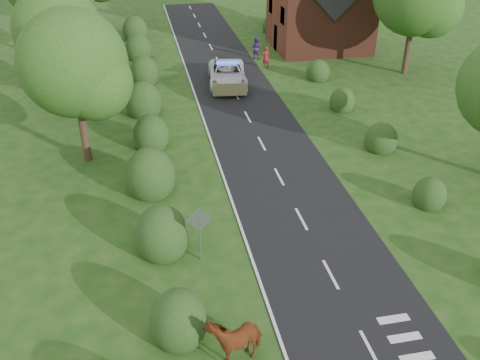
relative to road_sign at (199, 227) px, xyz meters
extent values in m
plane|color=#194911|center=(5.00, -2.00, -1.65)|extent=(120.00, 120.00, 0.00)
cube|color=black|center=(5.00, 13.00, -1.64)|extent=(6.00, 70.00, 0.02)
cube|color=white|center=(5.00, -6.00, -1.63)|extent=(0.12, 1.80, 0.01)
cube|color=white|center=(5.00, -2.00, -1.63)|extent=(0.12, 1.80, 0.01)
cube|color=white|center=(5.00, 2.00, -1.63)|extent=(0.12, 1.80, 0.01)
cube|color=white|center=(5.00, 6.00, -1.63)|extent=(0.12, 1.80, 0.01)
cube|color=white|center=(5.00, 10.00, -1.63)|extent=(0.12, 1.80, 0.01)
cube|color=white|center=(5.00, 14.00, -1.63)|extent=(0.12, 1.80, 0.01)
cube|color=white|center=(5.00, 18.00, -1.63)|extent=(0.12, 1.80, 0.01)
cube|color=white|center=(5.00, 22.00, -1.63)|extent=(0.12, 1.80, 0.01)
cube|color=white|center=(5.00, 26.00, -1.63)|extent=(0.12, 1.80, 0.01)
cube|color=white|center=(5.00, 30.00, -1.63)|extent=(0.12, 1.80, 0.01)
cube|color=white|center=(5.00, 34.00, -1.63)|extent=(0.12, 1.80, 0.01)
cube|color=white|center=(5.00, 38.00, -1.63)|extent=(0.12, 1.80, 0.01)
cube|color=white|center=(5.00, 42.00, -1.63)|extent=(0.12, 1.80, 0.01)
cube|color=white|center=(5.00, 46.00, -1.63)|extent=(0.12, 1.80, 0.01)
cube|color=white|center=(2.10, 13.00, -1.63)|extent=(0.12, 70.00, 0.01)
cube|color=white|center=(6.40, -6.60, -1.63)|extent=(1.20, 0.35, 0.01)
cube|color=white|center=(6.40, -5.70, -1.63)|extent=(1.20, 0.35, 0.01)
cube|color=white|center=(6.40, -4.80, -1.63)|extent=(1.20, 0.35, 0.01)
ellipsoid|color=black|center=(-1.30, -4.00, -0.99)|extent=(2.00, 2.10, 2.40)
ellipsoid|color=black|center=(-1.50, 1.00, -0.91)|extent=(2.30, 2.41, 2.70)
ellipsoid|color=black|center=(-1.70, 6.00, -0.83)|extent=(2.50, 2.62, 3.00)
ellipsoid|color=black|center=(-1.40, 11.00, -0.97)|extent=(2.10, 2.20, 2.50)
ellipsoid|color=black|center=(-1.60, 16.00, -0.88)|extent=(2.40, 2.52, 2.80)
ellipsoid|color=black|center=(-1.30, 22.00, -0.94)|extent=(2.20, 2.31, 2.60)
ellipsoid|color=black|center=(-1.50, 28.00, -0.91)|extent=(2.30, 2.41, 2.70)
ellipsoid|color=black|center=(-1.60, 34.00, -0.88)|extent=(2.40, 2.52, 2.80)
ellipsoid|color=black|center=(11.40, 2.00, -1.13)|extent=(1.60, 1.68, 1.90)
ellipsoid|color=black|center=(11.60, 8.00, -1.08)|extent=(1.90, 2.00, 2.10)
ellipsoid|color=black|center=(11.50, 14.00, -1.10)|extent=(1.70, 1.78, 2.00)
ellipsoid|color=black|center=(11.80, 20.00, -1.10)|extent=(1.80, 1.89, 2.00)
ellipsoid|color=black|center=(11.60, 34.00, -1.10)|extent=(1.70, 1.78, 2.00)
cylinder|color=#332316|center=(-5.00, 10.00, 0.33)|extent=(0.44, 0.44, 3.96)
sphere|color=#203F12|center=(-5.00, 10.00, 3.93)|extent=(5.60, 5.60, 5.60)
sphere|color=#47842D|center=(-4.02, 9.44, 3.03)|extent=(3.92, 3.92, 3.92)
cylinder|color=#332316|center=(-6.50, 18.00, 0.22)|extent=(0.44, 0.44, 3.74)
sphere|color=#203F12|center=(-6.50, 18.00, 3.62)|extent=(5.60, 5.60, 5.60)
sphere|color=#47842D|center=(-5.52, 17.44, 2.77)|extent=(3.92, 3.92, 3.92)
cylinder|color=#332316|center=(-8.00, 28.00, 0.77)|extent=(0.44, 0.44, 4.84)
cylinder|color=#332316|center=(-5.50, 38.00, 0.44)|extent=(0.44, 0.44, 4.18)
cylinder|color=#332316|center=(19.00, 20.00, 0.55)|extent=(0.44, 0.44, 4.40)
sphere|color=#47842D|center=(20.12, 19.36, 3.55)|extent=(4.48, 4.48, 4.48)
cylinder|color=#332316|center=(14.00, 36.00, 0.33)|extent=(0.44, 0.44, 3.96)
cylinder|color=gray|center=(0.00, 0.00, -0.55)|extent=(0.08, 0.08, 2.20)
cube|color=gray|center=(0.00, 0.00, 0.35)|extent=(1.06, 0.04, 1.06)
cube|color=brown|center=(14.50, 28.00, 1.10)|extent=(8.00, 7.00, 5.50)
imported|color=maroon|center=(0.43, -5.27, -0.89)|extent=(2.42, 1.91, 1.52)
imported|color=white|center=(4.77, 20.17, -0.84)|extent=(3.40, 6.17, 1.63)
cube|color=yellow|center=(4.41, 17.22, -0.92)|extent=(2.43, 0.35, 0.90)
cube|color=blue|center=(4.77, 20.17, 0.06)|extent=(1.65, 0.47, 0.14)
imported|color=maroon|center=(8.51, 23.38, -0.77)|extent=(0.73, 0.57, 1.77)
imported|color=#462A6E|center=(8.29, 26.00, -0.73)|extent=(1.14, 1.08, 1.85)
camera|label=1|loc=(-1.86, -17.58, 12.58)|focal=40.00mm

